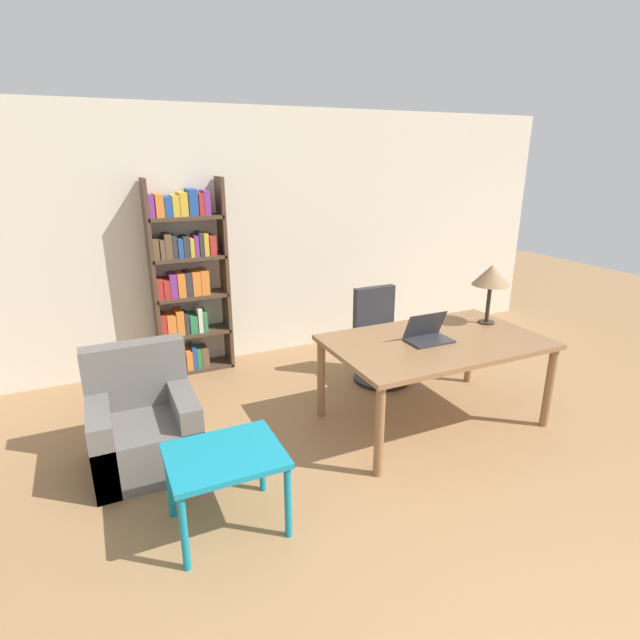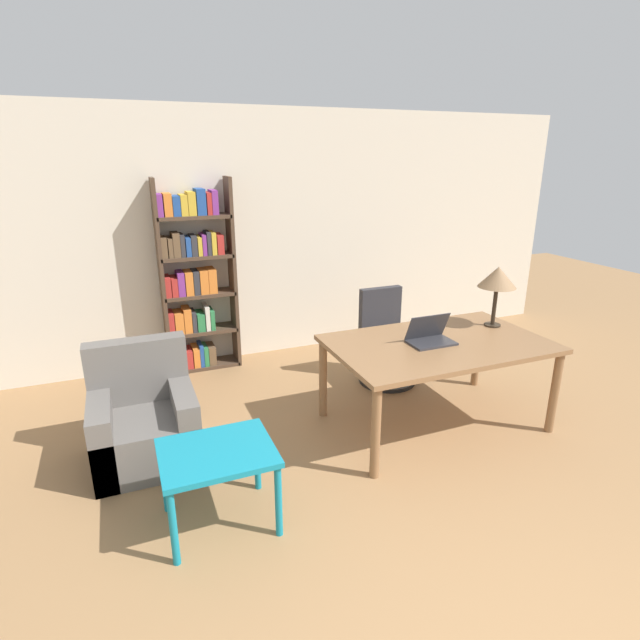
{
  "view_description": "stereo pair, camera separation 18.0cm",
  "coord_description": "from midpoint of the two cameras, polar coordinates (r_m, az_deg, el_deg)",
  "views": [
    {
      "loc": [
        -1.55,
        -0.75,
        2.22
      ],
      "look_at": [
        -0.01,
        2.56,
        1.0
      ],
      "focal_mm": 28.0,
      "sensor_mm": 36.0,
      "label": 1
    },
    {
      "loc": [
        -1.39,
        -0.82,
        2.22
      ],
      "look_at": [
        -0.01,
        2.56,
        1.0
      ],
      "focal_mm": 28.0,
      "sensor_mm": 36.0,
      "label": 2
    }
  ],
  "objects": [
    {
      "name": "wall_back",
      "position": [
        5.59,
        -9.49,
        9.21
      ],
      "size": [
        8.0,
        0.06,
        2.7
      ],
      "color": "beige",
      "rests_on": "ground_plane"
    },
    {
      "name": "office_chair",
      "position": [
        5.12,
        5.84,
        -2.43
      ],
      "size": [
        0.57,
        0.57,
        0.95
      ],
      "color": "black",
      "rests_on": "ground_plane"
    },
    {
      "name": "armchair",
      "position": [
        4.03,
        -20.69,
        -11.52
      ],
      "size": [
        0.74,
        0.72,
        0.88
      ],
      "color": "#66605B",
      "rests_on": "ground_plane"
    },
    {
      "name": "laptop",
      "position": [
        4.19,
        11.0,
        -1.68
      ],
      "size": [
        0.37,
        0.24,
        0.23
      ],
      "color": "#2D2D33",
      "rests_on": "desk"
    },
    {
      "name": "bookshelf",
      "position": [
        5.33,
        -16.02,
        4.2
      ],
      "size": [
        0.76,
        0.28,
        2.01
      ],
      "color": "#4C3828",
      "rests_on": "ground_plane"
    },
    {
      "name": "table_lamp",
      "position": [
        4.67,
        17.95,
        4.77
      ],
      "size": [
        0.33,
        0.33,
        0.54
      ],
      "color": "#2D2319",
      "rests_on": "desk"
    },
    {
      "name": "desk",
      "position": [
        4.27,
        11.89,
        -3.21
      ],
      "size": [
        1.78,
        1.09,
        0.75
      ],
      "color": "olive",
      "rests_on": "ground_plane"
    },
    {
      "name": "side_table_blue",
      "position": [
        3.19,
        -12.44,
        -15.76
      ],
      "size": [
        0.68,
        0.56,
        0.52
      ],
      "color": "teal",
      "rests_on": "ground_plane"
    }
  ]
}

